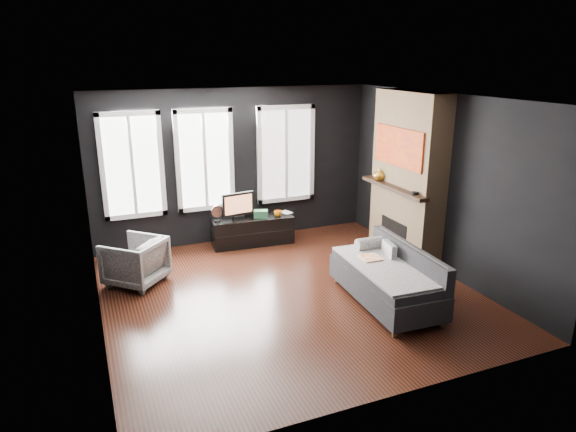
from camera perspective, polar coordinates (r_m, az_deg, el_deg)
name	(u,v)px	position (r m, az deg, el deg)	size (l,w,h in m)	color
floor	(290,293)	(7.33, 0.17, -8.60)	(5.00, 5.00, 0.00)	black
ceiling	(290,98)	(6.60, 0.20, 12.95)	(5.00, 5.00, 0.00)	white
wall_back	(235,166)	(9.14, -5.88, 5.55)	(5.00, 0.02, 2.70)	black
wall_left	(90,224)	(6.36, -21.10, -0.84)	(0.02, 5.00, 2.70)	black
wall_right	(442,184)	(8.11, 16.75, 3.38)	(0.02, 5.00, 2.70)	black
windows	(208,108)	(8.83, -8.87, 11.79)	(4.00, 0.16, 1.76)	white
fireplace	(408,177)	(8.45, 13.16, 4.21)	(0.70, 1.62, 2.70)	#93724C
sofa	(386,276)	(7.04, 10.83, -6.52)	(0.92, 1.83, 0.79)	#262628
stripe_pillow	(389,254)	(7.30, 11.16, -4.18)	(0.08, 0.34, 0.34)	gray
armchair	(135,259)	(7.81, -16.65, -4.62)	(0.74, 0.69, 0.76)	white
media_console	(253,231)	(9.11, -3.96, -1.65)	(1.43, 0.45, 0.49)	black
monitor	(238,204)	(8.91, -5.59, 1.32)	(0.59, 0.13, 0.53)	black
desk_fan	(217,213)	(8.84, -7.88, 0.32)	(0.21, 0.21, 0.30)	gray
mug	(278,213)	(9.06, -1.14, 0.37)	(0.14, 0.11, 0.14)	#CF6F0C
book	(282,208)	(9.20, -0.63, 0.92)	(0.16, 0.02, 0.22)	#BAB395
storage_box	(261,214)	(9.02, -3.05, 0.25)	(0.24, 0.15, 0.13)	#2D6940
mantel_vase	(379,174)	(8.68, 10.09, 4.60)	(0.20, 0.21, 0.20)	yellow
mantel_clock	(415,193)	(7.90, 13.91, 2.49)	(0.11, 0.11, 0.04)	black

